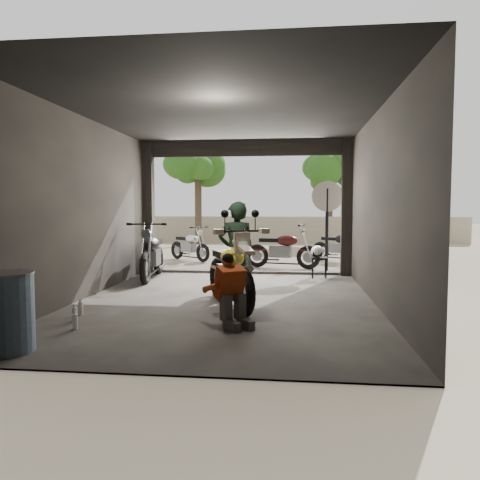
% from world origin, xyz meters
% --- Properties ---
extents(ground, '(80.00, 80.00, 0.00)m').
position_xyz_m(ground, '(0.00, 0.00, 0.00)').
color(ground, '#7A6D56').
rests_on(ground, ground).
extents(garage, '(7.00, 7.13, 3.20)m').
position_xyz_m(garage, '(0.00, 0.55, 1.28)').
color(garage, '#2D2B28').
rests_on(garage, ground).
extents(boundary_wall, '(18.00, 0.30, 1.20)m').
position_xyz_m(boundary_wall, '(0.00, 14.00, 0.60)').
color(boundary_wall, gray).
rests_on(boundary_wall, ground).
extents(tree_left, '(2.20, 2.20, 5.60)m').
position_xyz_m(tree_left, '(-3.00, 12.50, 3.99)').
color(tree_left, '#382B1E').
rests_on(tree_left, ground).
extents(tree_right, '(2.20, 2.20, 5.00)m').
position_xyz_m(tree_right, '(2.80, 14.00, 3.56)').
color(tree_right, '#382B1E').
rests_on(tree_right, ground).
extents(main_bike, '(1.55, 2.12, 1.31)m').
position_xyz_m(main_bike, '(0.12, -0.29, 0.66)').
color(main_bike, '#F5EACF').
rests_on(main_bike, ground).
extents(left_bike, '(0.98, 1.98, 1.29)m').
position_xyz_m(left_bike, '(-2.00, 2.40, 0.65)').
color(left_bike, black).
rests_on(left_bike, ground).
extents(outside_bike_a, '(1.62, 1.47, 1.05)m').
position_xyz_m(outside_bike_a, '(-1.98, 6.15, 0.53)').
color(outside_bike_a, black).
rests_on(outside_bike_a, ground).
extents(outside_bike_b, '(1.85, 1.04, 1.18)m').
position_xyz_m(outside_bike_b, '(0.86, 4.64, 0.59)').
color(outside_bike_b, '#3E100E').
rests_on(outside_bike_b, ground).
extents(outside_bike_c, '(1.70, 1.42, 1.08)m').
position_xyz_m(outside_bike_c, '(2.52, 6.31, 0.54)').
color(outside_bike_c, black).
rests_on(outside_bike_c, ground).
extents(rider, '(0.73, 0.61, 1.72)m').
position_xyz_m(rider, '(0.19, 0.03, 0.86)').
color(rider, black).
rests_on(rider, ground).
extents(mechanic, '(0.78, 0.82, 0.96)m').
position_xyz_m(mechanic, '(0.34, -1.61, 0.48)').
color(mechanic, '#D44F1C').
rests_on(mechanic, ground).
extents(stool, '(0.35, 0.35, 0.49)m').
position_xyz_m(stool, '(1.74, 2.91, 0.42)').
color(stool, black).
rests_on(stool, ground).
extents(helmet, '(0.32, 0.33, 0.26)m').
position_xyz_m(helmet, '(1.69, 2.96, 0.62)').
color(helmet, white).
rests_on(helmet, stool).
extents(oil_drum, '(0.69, 0.69, 0.90)m').
position_xyz_m(oil_drum, '(-2.00, -3.00, 0.45)').
color(oil_drum, '#455A73').
rests_on(oil_drum, ground).
extents(sign_post, '(0.76, 0.08, 2.27)m').
position_xyz_m(sign_post, '(1.97, 3.85, 1.52)').
color(sign_post, black).
rests_on(sign_post, ground).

